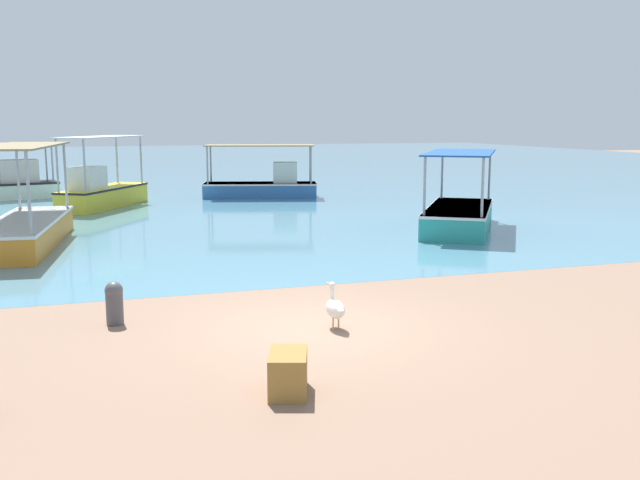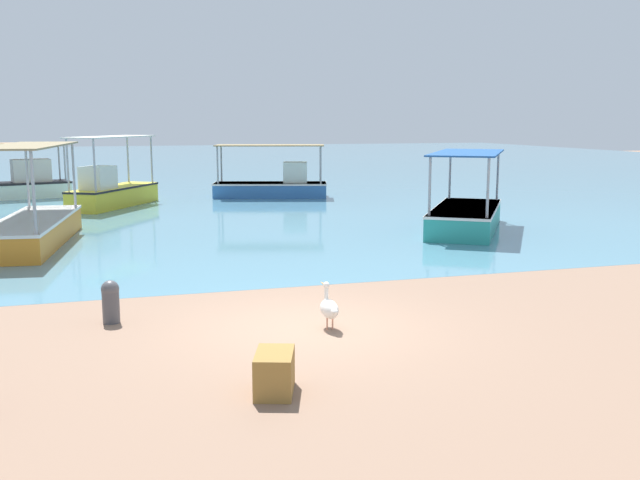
% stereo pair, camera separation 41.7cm
% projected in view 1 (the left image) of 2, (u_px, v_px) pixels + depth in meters
% --- Properties ---
extents(ground, '(120.00, 120.00, 0.00)m').
position_uv_depth(ground, '(310.00, 328.00, 12.35)').
color(ground, '#886853').
extents(harbor_water, '(110.00, 90.00, 0.00)m').
position_uv_depth(harbor_water, '(135.00, 165.00, 57.40)').
color(harbor_water, teal).
rests_on(harbor_water, ground).
extents(fishing_boat_far_right, '(4.65, 5.66, 2.55)m').
position_uv_depth(fishing_boat_far_right, '(459.00, 214.00, 23.28)').
color(fishing_boat_far_right, teal).
rests_on(fishing_boat_far_right, harbor_water).
extents(fishing_boat_outer, '(5.51, 3.01, 2.43)m').
position_uv_depth(fishing_boat_outer, '(264.00, 184.00, 33.25)').
color(fishing_boat_outer, '#3267AB').
rests_on(fishing_boat_outer, harbor_water).
extents(fishing_boat_near_left, '(2.50, 6.62, 2.87)m').
position_uv_depth(fishing_boat_near_left, '(26.00, 226.00, 20.29)').
color(fishing_boat_near_left, orange).
rests_on(fishing_boat_near_left, harbor_water).
extents(fishing_boat_near_right, '(3.86, 5.10, 2.91)m').
position_uv_depth(fishing_boat_near_right, '(101.00, 191.00, 29.24)').
color(fishing_boat_near_right, gold).
rests_on(fishing_boat_near_right, harbor_water).
extents(pelican, '(0.30, 0.80, 0.80)m').
position_uv_depth(pelican, '(335.00, 308.00, 12.21)').
color(pelican, '#E0997A').
rests_on(pelican, ground).
extents(mooring_bollard, '(0.31, 0.31, 0.77)m').
position_uv_depth(mooring_bollard, '(114.00, 302.00, 12.48)').
color(mooring_bollard, '#47474C').
rests_on(mooring_bollard, ground).
extents(cargo_crate, '(0.70, 0.89, 0.55)m').
position_uv_depth(cargo_crate, '(288.00, 373.00, 9.34)').
color(cargo_crate, olive).
rests_on(cargo_crate, ground).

